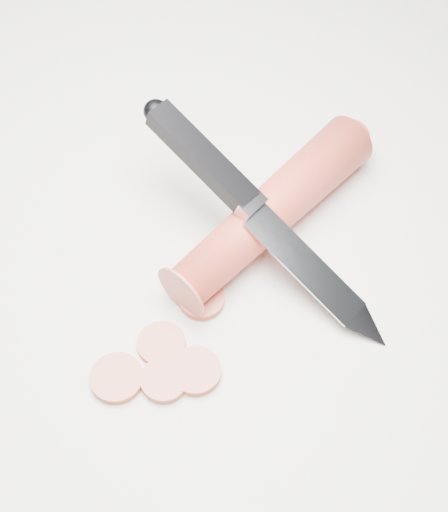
% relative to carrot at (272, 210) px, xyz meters
% --- Properties ---
extents(ground, '(2.40, 2.40, 0.00)m').
position_rel_carrot_xyz_m(ground, '(-0.02, -0.05, -0.02)').
color(ground, silver).
rests_on(ground, ground).
extents(carrot, '(0.11, 0.20, 0.04)m').
position_rel_carrot_xyz_m(carrot, '(0.00, 0.00, 0.00)').
color(carrot, red).
rests_on(carrot, ground).
extents(carrot_slice_0, '(0.04, 0.04, 0.01)m').
position_rel_carrot_xyz_m(carrot_slice_0, '(-0.06, -0.16, -0.02)').
color(carrot_slice_0, '#CD5F48').
rests_on(carrot_slice_0, ground).
extents(carrot_slice_1, '(0.03, 0.03, 0.01)m').
position_rel_carrot_xyz_m(carrot_slice_1, '(-0.04, -0.13, -0.02)').
color(carrot_slice_1, '#CD5F48').
rests_on(carrot_slice_1, ground).
extents(carrot_slice_2, '(0.03, 0.03, 0.01)m').
position_rel_carrot_xyz_m(carrot_slice_2, '(-0.03, -0.08, -0.02)').
color(carrot_slice_2, '#CD5F48').
rests_on(carrot_slice_2, ground).
extents(carrot_slice_3, '(0.04, 0.04, 0.01)m').
position_rel_carrot_xyz_m(carrot_slice_3, '(-0.01, -0.14, -0.02)').
color(carrot_slice_3, '#CD5F48').
rests_on(carrot_slice_3, ground).
extents(carrot_slice_4, '(0.03, 0.03, 0.01)m').
position_rel_carrot_xyz_m(carrot_slice_4, '(-0.03, -0.15, -0.02)').
color(carrot_slice_4, '#CD5F48').
rests_on(carrot_slice_4, ground).
extents(kitchen_knife, '(0.23, 0.11, 0.09)m').
position_rel_carrot_xyz_m(kitchen_knife, '(0.00, -0.02, 0.02)').
color(kitchen_knife, silver).
rests_on(kitchen_knife, ground).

